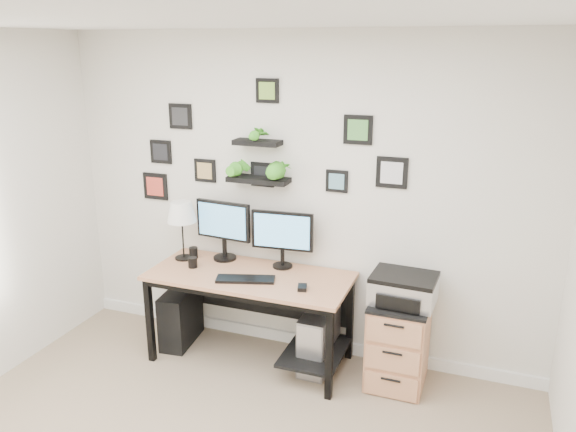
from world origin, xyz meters
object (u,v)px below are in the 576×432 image
at_px(desk, 256,288).
at_px(pc_tower_black, 181,316).
at_px(monitor_left, 223,226).
at_px(file_cabinet, 398,342).
at_px(mug, 193,262).
at_px(table_lamp, 181,213).
at_px(pc_tower_grey, 319,339).
at_px(monitor_right, 282,235).
at_px(printer, 404,288).

bearing_deg(desk, pc_tower_black, 178.72).
height_order(monitor_left, file_cabinet, monitor_left).
xyz_separation_m(monitor_left, mug, (-0.16, -0.25, -0.25)).
relative_size(table_lamp, pc_tower_grey, 1.01).
xyz_separation_m(monitor_right, table_lamp, (-0.85, -0.11, 0.12)).
distance_m(monitor_left, monitor_right, 0.52).
bearing_deg(table_lamp, pc_tower_grey, -1.81).
height_order(monitor_left, mug, monitor_left).
bearing_deg(monitor_left, pc_tower_grey, -9.26).
height_order(desk, mug, mug).
height_order(desk, pc_tower_grey, desk).
height_order(mug, file_cabinet, mug).
xyz_separation_m(monitor_left, monitor_right, (0.52, 0.00, -0.02)).
height_order(monitor_right, table_lamp, table_lamp).
height_order(table_lamp, mug, table_lamp).
xyz_separation_m(monitor_right, pc_tower_grey, (0.36, -0.15, -0.79)).
relative_size(monitor_left, printer, 1.05).
bearing_deg(mug, monitor_right, 20.49).
bearing_deg(desk, mug, -173.50).
relative_size(monitor_left, monitor_right, 0.99).
xyz_separation_m(mug, file_cabinet, (1.67, 0.12, -0.46)).
height_order(desk, printer, printer).
relative_size(desk, pc_tower_black, 3.34).
relative_size(desk, printer, 3.35).
distance_m(monitor_right, table_lamp, 0.86).
bearing_deg(pc_tower_grey, printer, 1.01).
xyz_separation_m(table_lamp, file_cabinet, (1.83, -0.03, -0.81)).
relative_size(pc_tower_black, file_cabinet, 0.72).
relative_size(desk, table_lamp, 3.22).
distance_m(monitor_right, printer, 1.04).
relative_size(mug, file_cabinet, 0.13).
relative_size(pc_tower_grey, printer, 1.03).
relative_size(mug, pc_tower_grey, 0.17).
distance_m(pc_tower_grey, file_cabinet, 0.63).
bearing_deg(file_cabinet, monitor_left, 174.95).
bearing_deg(pc_tower_grey, monitor_left, 170.74).
bearing_deg(pc_tower_black, printer, -4.97).
relative_size(table_lamp, printer, 1.04).
bearing_deg(desk, file_cabinet, 2.92).
relative_size(pc_tower_grey, file_cabinet, 0.73).
height_order(monitor_left, printer, monitor_left).
relative_size(monitor_right, mug, 6.03).
relative_size(monitor_right, printer, 1.06).
distance_m(desk, file_cabinet, 1.18).
bearing_deg(printer, pc_tower_black, -178.71).
distance_m(monitor_right, pc_tower_grey, 0.88).
relative_size(desk, file_cabinet, 2.39).
distance_m(table_lamp, pc_tower_black, 0.91).
bearing_deg(pc_tower_black, monitor_left, 20.34).
bearing_deg(monitor_right, pc_tower_grey, -22.02).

